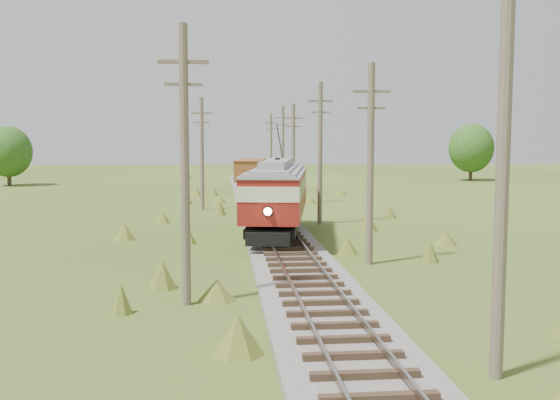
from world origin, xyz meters
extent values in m
cube|color=#605B54|center=(0.00, 34.00, 0.12)|extent=(3.60, 96.00, 0.25)
cube|color=#726659|center=(-0.72, 34.00, 0.48)|extent=(0.08, 96.00, 0.17)
cube|color=#726659|center=(0.72, 34.00, 0.48)|extent=(0.08, 96.00, 0.17)
cube|color=#2D2116|center=(0.00, 34.00, 0.33)|extent=(2.40, 96.00, 0.16)
cube|color=black|center=(0.00, 25.55, 1.01)|extent=(4.14, 11.33, 0.45)
cube|color=maroon|center=(0.00, 25.55, 2.02)|extent=(4.72, 12.35, 1.10)
cube|color=beige|center=(0.00, 25.55, 2.92)|extent=(4.75, 12.41, 0.70)
cube|color=black|center=(0.00, 25.55, 2.92)|extent=(4.69, 11.88, 0.55)
cube|color=maroon|center=(0.00, 25.55, 3.42)|extent=(4.72, 12.35, 0.30)
cube|color=gray|center=(0.00, 25.55, 3.75)|extent=(4.79, 12.47, 0.38)
cube|color=gray|center=(0.00, 25.55, 4.09)|extent=(2.70, 9.12, 0.40)
sphere|color=#FFF2BF|center=(-0.98, 19.53, 2.17)|extent=(0.36, 0.36, 0.36)
cylinder|color=black|center=(0.29, 27.34, 5.23)|extent=(0.81, 4.63, 1.94)
cylinder|color=black|center=(-1.48, 21.18, 0.96)|extent=(0.25, 0.81, 0.80)
cylinder|color=black|center=(0.01, 20.93, 0.96)|extent=(0.25, 0.81, 0.80)
cylinder|color=black|center=(-0.01, 30.18, 0.96)|extent=(0.25, 0.81, 0.80)
cylinder|color=black|center=(1.48, 29.93, 0.96)|extent=(0.25, 0.81, 0.80)
cube|color=black|center=(0.00, 57.12, 0.92)|extent=(3.06, 7.61, 0.51)
cube|color=brown|center=(0.00, 57.12, 2.20)|extent=(3.70, 8.49, 2.05)
cube|color=brown|center=(0.00, 57.12, 3.28)|extent=(3.77, 8.66, 0.12)
cylinder|color=black|center=(-1.08, 54.77, 0.97)|extent=(0.23, 0.83, 0.82)
cylinder|color=black|center=(0.45, 54.57, 0.97)|extent=(0.23, 0.83, 0.82)
cylinder|color=black|center=(-0.45, 59.66, 0.97)|extent=(0.23, 0.83, 0.82)
cylinder|color=black|center=(1.08, 59.46, 0.97)|extent=(0.23, 0.83, 0.82)
cone|color=gray|center=(2.80, 50.68, 0.64)|extent=(3.41, 3.41, 1.28)
cone|color=gray|center=(3.65, 49.62, 0.37)|extent=(1.92, 1.92, 0.75)
cylinder|color=brown|center=(3.10, 5.00, 4.40)|extent=(0.30, 0.30, 8.80)
cylinder|color=brown|center=(3.30, 18.00, 4.30)|extent=(0.30, 0.30, 8.60)
cube|color=brown|center=(3.30, 18.00, 7.40)|extent=(1.60, 0.12, 0.12)
cube|color=brown|center=(3.30, 18.00, 6.70)|extent=(1.20, 0.10, 0.10)
cylinder|color=brown|center=(3.20, 31.00, 4.50)|extent=(0.30, 0.30, 9.00)
cube|color=brown|center=(3.20, 31.00, 7.80)|extent=(1.60, 0.12, 0.12)
cube|color=brown|center=(3.20, 31.00, 7.10)|extent=(1.20, 0.10, 0.10)
cylinder|color=brown|center=(3.00, 44.00, 4.20)|extent=(0.30, 0.30, 8.40)
cube|color=brown|center=(3.00, 44.00, 7.20)|extent=(1.60, 0.12, 0.12)
cube|color=brown|center=(3.00, 44.00, 6.50)|extent=(1.20, 0.10, 0.10)
cylinder|color=brown|center=(3.40, 57.00, 4.45)|extent=(0.30, 0.30, 8.90)
cube|color=brown|center=(3.40, 57.00, 7.70)|extent=(1.60, 0.12, 0.12)
cube|color=brown|center=(3.40, 57.00, 7.00)|extent=(1.20, 0.10, 0.10)
cylinder|color=brown|center=(3.20, 70.00, 4.35)|extent=(0.30, 0.30, 8.70)
cube|color=brown|center=(3.20, 70.00, 7.50)|extent=(1.60, 0.12, 0.12)
cube|color=brown|center=(3.20, 70.00, 6.80)|extent=(1.20, 0.10, 0.10)
cylinder|color=brown|center=(-4.20, 12.00, 4.50)|extent=(0.30, 0.30, 9.00)
cube|color=brown|center=(-4.20, 12.00, 7.80)|extent=(1.60, 0.12, 0.12)
cube|color=brown|center=(-4.20, 12.00, 7.10)|extent=(1.20, 0.10, 0.10)
cylinder|color=brown|center=(-4.50, 40.00, 4.30)|extent=(0.30, 0.30, 8.60)
cube|color=brown|center=(-4.50, 40.00, 7.40)|extent=(1.60, 0.12, 0.12)
cube|color=brown|center=(-4.50, 40.00, 6.70)|extent=(1.20, 0.10, 0.10)
cylinder|color=#38281C|center=(-28.00, 68.00, 1.17)|extent=(0.50, 0.50, 2.34)
ellipsoid|color=#194C17|center=(-28.00, 68.00, 4.03)|extent=(5.46, 5.46, 6.01)
cylinder|color=#38281C|center=(30.00, 72.00, 1.26)|extent=(0.50, 0.50, 2.52)
ellipsoid|color=#194C17|center=(30.00, 72.00, 4.34)|extent=(5.88, 5.88, 6.47)
camera|label=1|loc=(-3.04, -8.12, 5.34)|focal=40.00mm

